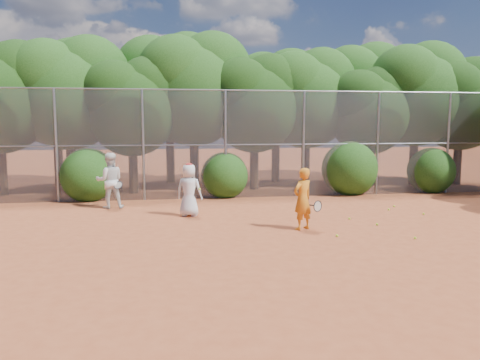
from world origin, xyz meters
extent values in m
plane|color=#984222|center=(0.00, 0.00, 0.00)|extent=(80.00, 80.00, 0.00)
cylinder|color=gray|center=(-7.00, 6.00, 2.00)|extent=(0.09, 0.09, 4.00)
cylinder|color=gray|center=(-4.00, 6.00, 2.00)|extent=(0.09, 0.09, 4.00)
cylinder|color=gray|center=(-1.00, 6.00, 2.00)|extent=(0.09, 0.09, 4.00)
cylinder|color=gray|center=(2.00, 6.00, 2.00)|extent=(0.09, 0.09, 4.00)
cylinder|color=gray|center=(5.00, 6.00, 2.00)|extent=(0.09, 0.09, 4.00)
cylinder|color=gray|center=(8.00, 6.00, 2.00)|extent=(0.09, 0.09, 4.00)
cylinder|color=gray|center=(0.00, 6.00, 4.00)|extent=(20.00, 0.05, 0.05)
cylinder|color=gray|center=(0.00, 6.00, 2.00)|extent=(20.00, 0.04, 0.04)
cube|color=slate|center=(0.00, 6.00, 2.00)|extent=(20.00, 0.02, 4.00)
cylinder|color=black|center=(-9.50, 8.00, 1.19)|extent=(0.38, 0.38, 2.38)
sphere|color=black|center=(-8.74, 8.38, 4.47)|extent=(3.05, 3.05, 3.05)
cylinder|color=black|center=(-7.00, 8.50, 1.26)|extent=(0.38, 0.38, 2.52)
sphere|color=#194110|center=(-7.00, 8.50, 3.73)|extent=(4.03, 4.03, 4.03)
sphere|color=#194110|center=(-6.19, 8.90, 4.74)|extent=(3.23, 3.23, 3.23)
sphere|color=#194110|center=(-7.71, 8.20, 4.54)|extent=(3.02, 3.02, 3.02)
cylinder|color=black|center=(-4.50, 7.80, 1.08)|extent=(0.36, 0.36, 2.17)
sphere|color=black|center=(-4.50, 7.80, 3.21)|extent=(3.47, 3.47, 3.47)
sphere|color=black|center=(-3.81, 8.15, 4.08)|extent=(2.78, 2.78, 2.78)
sphere|color=black|center=(-5.11, 7.54, 3.91)|extent=(2.60, 2.60, 2.60)
cylinder|color=black|center=(-2.00, 8.80, 1.33)|extent=(0.39, 0.39, 2.66)
sphere|color=#194110|center=(-2.00, 8.80, 3.94)|extent=(4.26, 4.26, 4.26)
sphere|color=#194110|center=(-1.15, 9.23, 5.00)|extent=(3.40, 3.40, 3.40)
sphere|color=#194110|center=(-2.74, 8.48, 4.79)|extent=(3.19, 3.19, 3.19)
cylinder|color=black|center=(0.50, 8.20, 1.14)|extent=(0.37, 0.37, 2.27)
sphere|color=black|center=(0.50, 8.20, 3.37)|extent=(3.64, 3.64, 3.64)
sphere|color=black|center=(1.23, 8.56, 4.28)|extent=(2.91, 2.91, 2.91)
sphere|color=black|center=(-0.14, 7.93, 4.10)|extent=(2.73, 2.73, 2.73)
cylinder|color=black|center=(3.00, 9.00, 1.22)|extent=(0.38, 0.38, 2.45)
sphere|color=#194110|center=(3.00, 9.00, 3.63)|extent=(3.92, 3.92, 3.92)
sphere|color=#194110|center=(3.78, 9.39, 4.61)|extent=(3.14, 3.14, 3.14)
sphere|color=#194110|center=(2.31, 8.71, 4.41)|extent=(2.94, 2.94, 2.94)
cylinder|color=black|center=(5.50, 8.00, 1.05)|extent=(0.36, 0.36, 2.10)
sphere|color=black|center=(5.50, 8.00, 3.11)|extent=(3.36, 3.36, 3.36)
sphere|color=black|center=(6.17, 8.34, 3.95)|extent=(2.69, 2.69, 2.69)
sphere|color=black|center=(4.91, 7.75, 3.78)|extent=(2.52, 2.52, 2.52)
cylinder|color=black|center=(8.00, 8.60, 1.29)|extent=(0.39, 0.39, 2.59)
sphere|color=#194110|center=(8.00, 8.60, 3.83)|extent=(4.14, 4.14, 4.14)
sphere|color=#194110|center=(8.83, 9.01, 4.87)|extent=(3.32, 3.32, 3.32)
sphere|color=#194110|center=(7.27, 8.29, 4.66)|extent=(3.11, 3.11, 3.11)
cylinder|color=black|center=(10.00, 8.30, 1.15)|extent=(0.37, 0.37, 2.31)
sphere|color=black|center=(10.00, 8.30, 3.42)|extent=(3.70, 3.70, 3.70)
sphere|color=black|center=(10.74, 8.67, 4.34)|extent=(2.96, 2.96, 2.96)
sphere|color=black|center=(9.35, 8.02, 4.16)|extent=(2.77, 2.77, 2.77)
cylinder|color=black|center=(-8.00, 10.80, 1.31)|extent=(0.39, 0.39, 2.62)
sphere|color=#194110|center=(-8.00, 10.80, 3.88)|extent=(4.20, 4.20, 4.20)
sphere|color=#194110|center=(-7.16, 11.22, 4.94)|extent=(3.36, 3.36, 3.36)
sphere|color=#194110|center=(-8.73, 10.49, 4.72)|extent=(3.15, 3.15, 3.15)
cylinder|color=black|center=(-3.00, 11.00, 1.40)|extent=(0.40, 0.40, 2.80)
sphere|color=#194110|center=(-3.00, 11.00, 4.14)|extent=(4.48, 4.48, 4.48)
sphere|color=#194110|center=(-2.10, 11.45, 5.26)|extent=(3.58, 3.58, 3.58)
sphere|color=#194110|center=(-3.78, 10.66, 5.04)|extent=(3.36, 3.36, 3.36)
cylinder|color=black|center=(2.00, 10.60, 1.26)|extent=(0.38, 0.38, 2.52)
sphere|color=#194110|center=(2.00, 10.60, 3.73)|extent=(4.03, 4.03, 4.03)
sphere|color=#194110|center=(2.81, 11.00, 4.74)|extent=(3.23, 3.23, 3.23)
sphere|color=#194110|center=(1.29, 10.30, 4.54)|extent=(3.02, 3.02, 3.02)
cylinder|color=black|center=(6.50, 11.20, 1.36)|extent=(0.40, 0.40, 2.73)
sphere|color=#194110|center=(6.50, 11.20, 4.04)|extent=(4.37, 4.37, 4.37)
sphere|color=#194110|center=(7.37, 11.64, 5.13)|extent=(3.49, 3.49, 3.49)
sphere|color=#194110|center=(5.74, 10.87, 4.91)|extent=(3.28, 3.28, 3.28)
sphere|color=#194110|center=(-6.00, 6.30, 1.00)|extent=(2.00, 2.00, 2.00)
sphere|color=#194110|center=(-1.00, 6.30, 0.90)|extent=(1.80, 1.80, 1.80)
sphere|color=#194110|center=(4.00, 6.30, 1.10)|extent=(2.20, 2.20, 2.20)
sphere|color=#194110|center=(7.50, 6.30, 0.95)|extent=(1.90, 1.90, 1.90)
imported|color=orange|center=(0.35, 0.47, 0.82)|extent=(0.71, 0.63, 1.64)
torus|color=black|center=(0.70, 0.27, 0.65)|extent=(0.28, 0.17, 0.30)
cylinder|color=black|center=(0.60, 0.46, 0.64)|extent=(0.16, 0.26, 0.04)
imported|color=silver|center=(-2.51, 2.73, 0.80)|extent=(0.91, 0.75, 1.59)
ellipsoid|color=#A91A18|center=(-2.51, 2.73, 1.55)|extent=(0.22, 0.22, 0.13)
sphere|color=#C5EB2A|center=(-2.21, 2.53, 0.85)|extent=(0.07, 0.07, 0.07)
imported|color=silver|center=(-5.04, 4.49, 0.92)|extent=(0.97, 0.80, 1.84)
torus|color=black|center=(-4.74, 4.19, 0.80)|extent=(0.36, 0.31, 0.26)
cylinder|color=black|center=(-4.66, 4.35, 0.67)|extent=(0.13, 0.23, 0.20)
sphere|color=#C5EB2A|center=(2.52, 0.61, 0.03)|extent=(0.07, 0.07, 0.07)
sphere|color=#C5EB2A|center=(3.87, 2.63, 0.03)|extent=(0.07, 0.07, 0.07)
sphere|color=#C5EB2A|center=(2.75, -0.98, 0.03)|extent=(0.07, 0.07, 0.07)
sphere|color=#C5EB2A|center=(4.59, 1.80, 0.03)|extent=(0.07, 0.07, 0.07)
sphere|color=#C5EB2A|center=(0.97, -0.47, 0.03)|extent=(0.07, 0.07, 0.07)
sphere|color=#C5EB2A|center=(4.33, 3.17, 0.03)|extent=(0.07, 0.07, 0.07)
sphere|color=#C5EB2A|center=(2.07, 1.46, 0.03)|extent=(0.07, 0.07, 0.07)
camera|label=1|loc=(-3.15, -11.26, 2.80)|focal=35.00mm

